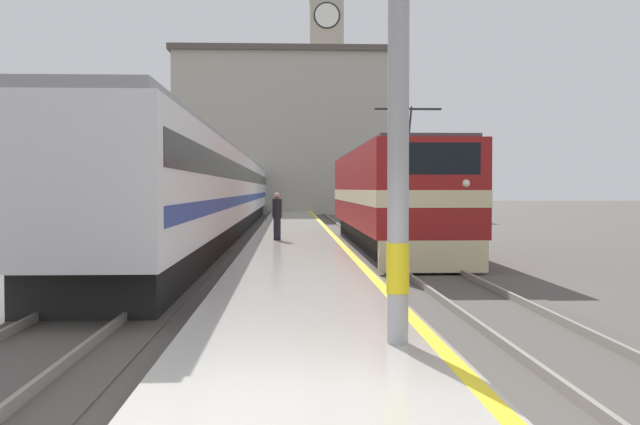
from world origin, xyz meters
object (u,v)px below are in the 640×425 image
at_px(locomotive_train, 389,198).
at_px(clock_tower, 326,81).
at_px(passenger_train, 222,191).
at_px(person_on_platform, 277,215).

bearing_deg(locomotive_train, clock_tower, 89.65).
bearing_deg(locomotive_train, passenger_train, 121.32).
distance_m(passenger_train, clock_tower, 43.08).
distance_m(locomotive_train, passenger_train, 13.53).
bearing_deg(clock_tower, person_on_platform, -94.77).
bearing_deg(person_on_platform, clock_tower, 85.23).
relative_size(locomotive_train, person_on_platform, 9.84).
distance_m(locomotive_train, person_on_platform, 4.09).
distance_m(passenger_train, person_on_platform, 11.84).
relative_size(passenger_train, clock_tower, 2.11).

